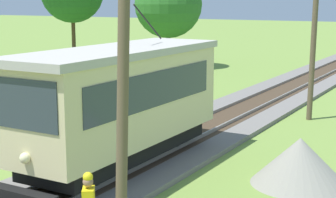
% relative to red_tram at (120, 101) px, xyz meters
% --- Properties ---
extents(red_tram, '(2.60, 8.54, 4.79)m').
position_rel_red_tram_xyz_m(red_tram, '(0.00, 0.00, 0.00)').
color(red_tram, beige).
rests_on(red_tram, rail_right).
extents(utility_pole_near_tram, '(1.40, 0.58, 6.65)m').
position_rel_red_tram_xyz_m(utility_pole_near_tram, '(3.13, -4.35, 1.23)').
color(utility_pole_near_tram, brown).
rests_on(utility_pole_near_tram, ground).
extents(utility_pole_mid, '(1.40, 0.47, 6.53)m').
position_rel_red_tram_xyz_m(utility_pole_mid, '(3.13, 10.14, 1.17)').
color(utility_pole_mid, brown).
rests_on(utility_pole_mid, ground).
extents(gravel_pile, '(2.78, 2.78, 1.37)m').
position_rel_red_tram_xyz_m(gravel_pile, '(5.17, 1.51, -1.51)').
color(gravel_pile, gray).
rests_on(gravel_pile, ground).
extents(second_worker, '(0.39, 0.25, 1.78)m').
position_rel_red_tram_xyz_m(second_worker, '(-2.52, 0.74, -1.21)').
color(second_worker, navy).
rests_on(second_worker, ground).
extents(tree_left_near, '(5.20, 5.20, 7.48)m').
position_rel_red_tram_xyz_m(tree_left_near, '(-11.50, 22.95, 2.68)').
color(tree_left_near, '#4C3823').
rests_on(tree_left_near, ground).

